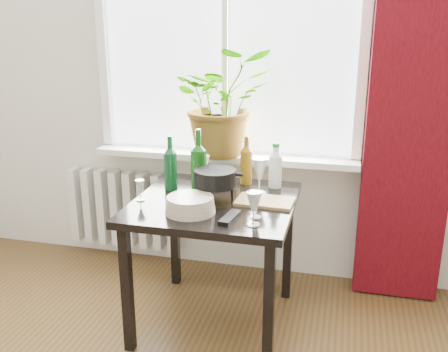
% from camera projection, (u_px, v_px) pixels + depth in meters
% --- Properties ---
extents(window, '(1.72, 0.08, 1.62)m').
position_uv_depth(window, '(226.00, 32.00, 3.07)').
color(window, white).
rests_on(window, ground).
extents(windowsill, '(1.72, 0.20, 0.04)m').
position_uv_depth(windowsill, '(224.00, 156.00, 3.23)').
color(windowsill, silver).
rests_on(windowsill, ground).
extents(curtain, '(0.50, 0.12, 2.56)m').
position_uv_depth(curtain, '(415.00, 89.00, 2.81)').
color(curtain, '#39050B').
rests_on(curtain, ground).
extents(radiator, '(0.80, 0.10, 0.55)m').
position_uv_depth(radiator, '(123.00, 209.00, 3.57)').
color(radiator, silver).
rests_on(radiator, ground).
extents(table, '(0.85, 0.85, 0.74)m').
position_uv_depth(table, '(215.00, 216.00, 2.71)').
color(table, black).
rests_on(table, ground).
extents(potted_plant, '(0.77, 0.74, 0.67)m').
position_uv_depth(potted_plant, '(223.00, 102.00, 3.10)').
color(potted_plant, '#22651B').
rests_on(potted_plant, windowsill).
extents(wine_bottle_left, '(0.09, 0.09, 0.32)m').
position_uv_depth(wine_bottle_left, '(170.00, 163.00, 2.81)').
color(wine_bottle_left, '#0C3F1D').
rests_on(wine_bottle_left, table).
extents(wine_bottle_right, '(0.10, 0.10, 0.37)m').
position_uv_depth(wine_bottle_right, '(199.00, 161.00, 2.73)').
color(wine_bottle_right, '#0D470E').
rests_on(wine_bottle_right, table).
extents(bottle_amber, '(0.08, 0.08, 0.29)m').
position_uv_depth(bottle_amber, '(246.00, 160.00, 2.92)').
color(bottle_amber, brown).
rests_on(bottle_amber, table).
extents(cleaning_bottle, '(0.10, 0.10, 0.26)m').
position_uv_depth(cleaning_bottle, '(275.00, 165.00, 2.86)').
color(cleaning_bottle, silver).
rests_on(cleaning_bottle, table).
extents(wineglass_front_right, '(0.08, 0.08, 0.17)m').
position_uv_depth(wineglass_front_right, '(253.00, 208.00, 2.32)').
color(wineglass_front_right, '#B5BEC3').
rests_on(wineglass_front_right, table).
extents(wineglass_far_right, '(0.06, 0.06, 0.14)m').
position_uv_depth(wineglass_far_right, '(256.00, 204.00, 2.42)').
color(wineglass_far_right, silver).
rests_on(wineglass_far_right, table).
extents(wineglass_back_center, '(0.11, 0.11, 0.21)m').
position_uv_depth(wineglass_back_center, '(259.00, 175.00, 2.76)').
color(wineglass_back_center, silver).
rests_on(wineglass_back_center, table).
extents(wineglass_back_left, '(0.10, 0.10, 0.18)m').
position_uv_depth(wineglass_back_left, '(203.00, 170.00, 2.90)').
color(wineglass_back_left, white).
rests_on(wineglass_back_left, table).
extents(wineglass_front_left, '(0.05, 0.05, 0.12)m').
position_uv_depth(wineglass_front_left, '(140.00, 190.00, 2.66)').
color(wineglass_front_left, silver).
rests_on(wineglass_front_left, table).
extents(plate_stack, '(0.28, 0.28, 0.08)m').
position_uv_depth(plate_stack, '(190.00, 205.00, 2.49)').
color(plate_stack, beige).
rests_on(plate_stack, table).
extents(fondue_pot, '(0.29, 0.27, 0.17)m').
position_uv_depth(fondue_pot, '(215.00, 185.00, 2.64)').
color(fondue_pot, black).
rests_on(fondue_pot, table).
extents(tv_remote, '(0.08, 0.19, 0.02)m').
position_uv_depth(tv_remote, '(230.00, 217.00, 2.42)').
color(tv_remote, black).
rests_on(tv_remote, table).
extents(cutting_board, '(0.31, 0.20, 0.02)m').
position_uv_depth(cutting_board, '(265.00, 201.00, 2.64)').
color(cutting_board, olive).
rests_on(cutting_board, table).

